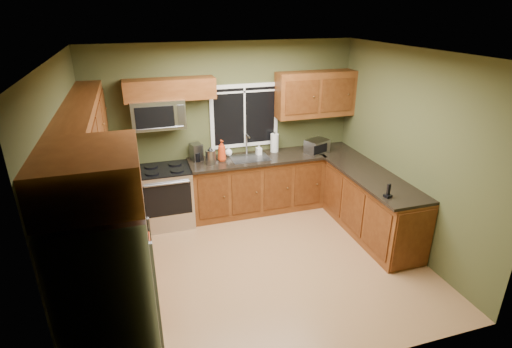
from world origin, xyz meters
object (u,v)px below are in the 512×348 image
microwave (158,114)px  toaster_oven (317,146)px  range (167,196)px  soap_bottle_b (259,150)px  refrigerator (111,298)px  paper_towel_roll (274,143)px  soap_bottle_c (228,151)px  coffee_maker (196,153)px  kettle (210,156)px  cordless_phone (388,193)px  soap_bottle_a (222,151)px

microwave → toaster_oven: microwave is taller
range → soap_bottle_b: soap_bottle_b is taller
refrigerator → paper_towel_roll: 3.89m
microwave → soap_bottle_c: microwave is taller
refrigerator → coffee_maker: 3.19m
microwave → kettle: bearing=-15.3°
range → soap_bottle_c: (1.05, 0.22, 0.55)m
kettle → cordless_phone: kettle is taller
paper_towel_roll → soap_bottle_a: 0.94m
range → soap_bottle_a: soap_bottle_a is taller
refrigerator → soap_bottle_a: (1.59, 2.80, 0.21)m
refrigerator → toaster_oven: bearing=40.5°
paper_towel_roll → soap_bottle_b: paper_towel_roll is taller
soap_bottle_c → kettle: bearing=-141.3°
paper_towel_roll → soap_bottle_a: bearing=-170.2°
soap_bottle_a → soap_bottle_b: soap_bottle_a is taller
soap_bottle_c → cordless_phone: cordless_phone is taller
range → kettle: bearing=-4.6°
microwave → soap_bottle_b: bearing=-0.8°
range → microwave: size_ratio=1.23×
refrigerator → soap_bottle_a: 3.23m
refrigerator → range: bearing=76.0°
refrigerator → paper_towel_roll: size_ratio=5.36×
paper_towel_roll → soap_bottle_b: 0.31m
microwave → toaster_oven: (2.47, -0.21, -0.68)m
microwave → soap_bottle_a: size_ratio=2.27×
soap_bottle_b → soap_bottle_a: bearing=-172.3°
range → cordless_phone: cordless_phone is taller
soap_bottle_a → soap_bottle_c: soap_bottle_a is taller
soap_bottle_b → refrigerator: bearing=-127.6°
refrigerator → kettle: refrigerator is taller
toaster_oven → cordless_phone: size_ratio=2.35×
coffee_maker → soap_bottle_a: soap_bottle_a is taller
refrigerator → soap_bottle_c: refrigerator is taller
coffee_maker → range: bearing=-162.0°
microwave → coffee_maker: (0.52, 0.03, -0.67)m
toaster_oven → soap_bottle_b: bearing=168.8°
microwave → soap_bottle_c: (1.05, 0.09, -0.71)m
soap_bottle_a → soap_bottle_b: bearing=7.7°
soap_bottle_c → soap_bottle_b: bearing=-12.4°
soap_bottle_a → soap_bottle_c: 0.26m
kettle → refrigerator: bearing=-117.2°
refrigerator → soap_bottle_c: 3.46m
microwave → kettle: microwave is taller
kettle → soap_bottle_b: 0.85m
paper_towel_roll → soap_bottle_c: bearing=177.6°
coffee_maker → cordless_phone: coffee_maker is taller
paper_towel_roll → soap_bottle_a: (-0.92, -0.16, 0.01)m
refrigerator → microwave: size_ratio=2.37×
toaster_oven → kettle: (-1.77, 0.01, 0.01)m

